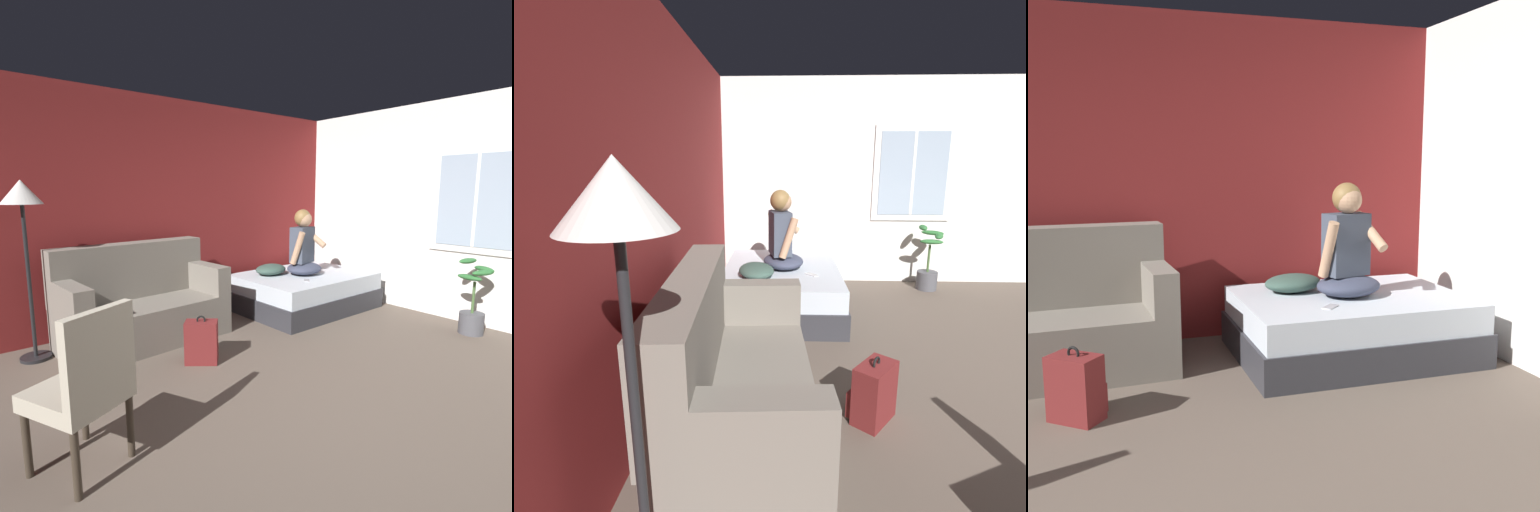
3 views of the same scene
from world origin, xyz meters
The scene contains 10 objects.
wall_back_accent centered at (0.00, 3.01, 1.35)m, with size 10.99×0.16×2.70m, color maroon.
wall_side_with_window centered at (3.07, 0.00, 1.35)m, with size 0.19×7.25×2.70m.
bed centered at (1.92, 2.12, 0.24)m, with size 1.78×1.32×0.48m.
couch centered at (-0.30, 2.39, 0.39)m, with size 1.75×0.93×1.04m.
person_seated centered at (1.89, 2.12, 0.84)m, with size 0.61×0.55×0.88m.
backpack centered at (-0.11, 1.50, 0.19)m, with size 0.35×0.35×0.46m.
throw_pillow centered at (1.54, 2.38, 0.55)m, with size 0.48×0.36×0.14m, color #385147.
cell_phone centered at (1.62, 1.80, 0.48)m, with size 0.07×0.14×0.01m, color #B7B7BC.
floor_lamp centered at (-1.31, 2.58, 1.43)m, with size 0.36×0.36×1.70m.
potted_plant centered at (2.65, 0.21, 0.30)m, with size 0.39×0.37×0.85m.
Camera 2 is at (-2.45, 2.08, 1.69)m, focal length 28.00 mm.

